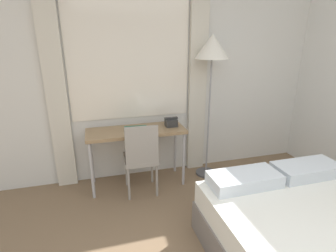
# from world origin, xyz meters

# --- Properties ---
(wall_back_with_window) EXTENTS (5.28, 0.13, 2.70)m
(wall_back_with_window) POSITION_xyz_m (-0.06, 2.73, 1.35)
(wall_back_with_window) COLOR silver
(wall_back_with_window) RESTS_ON ground_plane
(desk) EXTENTS (1.23, 0.46, 0.77)m
(desk) POSITION_xyz_m (-0.47, 2.42, 0.69)
(desk) COLOR #937551
(desk) RESTS_ON ground_plane
(desk_chair) EXTENTS (0.42, 0.42, 0.93)m
(desk_chair) POSITION_xyz_m (-0.46, 2.17, 0.52)
(desk_chair) COLOR gray
(desk_chair) RESTS_ON ground_plane
(standing_lamp) EXTENTS (0.43, 0.43, 1.91)m
(standing_lamp) POSITION_xyz_m (0.52, 2.41, 1.68)
(standing_lamp) COLOR #4C4C51
(standing_lamp) RESTS_ON ground_plane
(telephone) EXTENTS (0.17, 0.13, 0.12)m
(telephone) POSITION_xyz_m (-0.01, 2.43, 0.82)
(telephone) COLOR #2D2D2D
(telephone) RESTS_ON desk
(book) EXTENTS (0.30, 0.23, 0.02)m
(book) POSITION_xyz_m (-0.47, 2.41, 0.78)
(book) COLOR #33664C
(book) RESTS_ON desk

